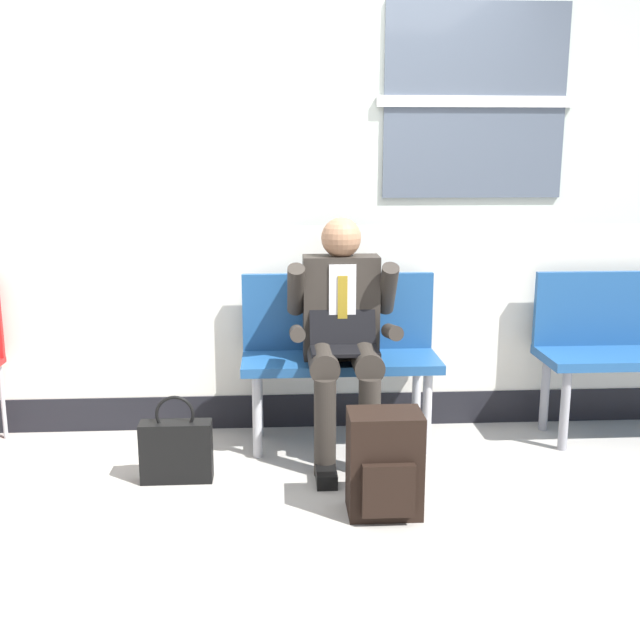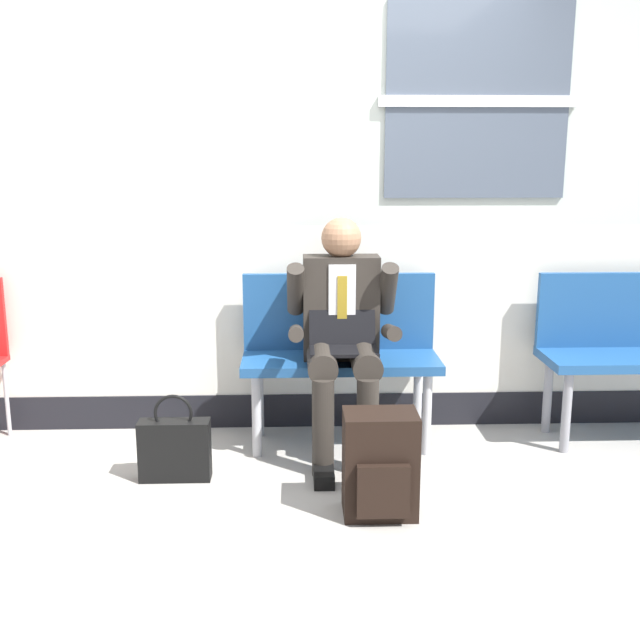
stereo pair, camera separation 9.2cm
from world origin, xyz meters
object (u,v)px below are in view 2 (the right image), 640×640
(backpack, at_px, (381,465))
(handbag, at_px, (176,448))
(bench_with_person, at_px, (341,345))
(person_seated, at_px, (343,332))

(backpack, height_order, handbag, backpack)
(bench_with_person, xyz_separation_m, backpack, (0.13, -0.90, -0.31))
(person_seated, distance_m, handbag, 1.03)
(person_seated, bearing_deg, bench_with_person, 90.00)
(person_seated, distance_m, backpack, 0.83)
(bench_with_person, height_order, backpack, bench_with_person)
(bench_with_person, height_order, person_seated, person_seated)
(person_seated, relative_size, backpack, 2.65)
(bench_with_person, distance_m, person_seated, 0.23)
(bench_with_person, height_order, handbag, bench_with_person)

